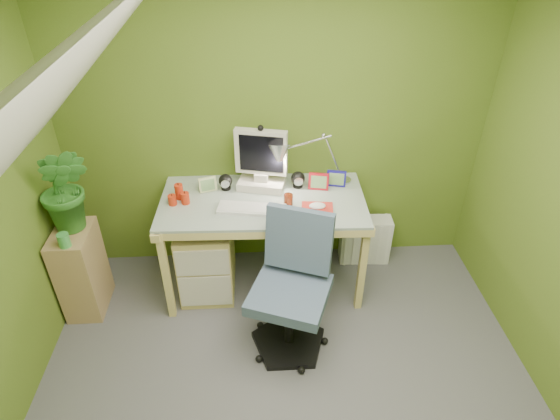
{
  "coord_description": "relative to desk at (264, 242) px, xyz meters",
  "views": [
    {
      "loc": [
        -0.16,
        -1.62,
        2.63
      ],
      "look_at": [
        0.0,
        1.0,
        0.85
      ],
      "focal_mm": 30.0,
      "sensor_mm": 36.0,
      "label": 1
    }
  ],
  "objects": [
    {
      "name": "speaker_left",
      "position": [
        -0.27,
        0.16,
        0.46
      ],
      "size": [
        0.12,
        0.12,
        0.12
      ],
      "primitive_type": null,
      "rotation": [
        0.0,
        0.0,
        0.2
      ],
      "color": "black",
      "rests_on": "desk"
    },
    {
      "name": "radiator",
      "position": [
        0.86,
        0.23,
        -0.19
      ],
      "size": [
        0.42,
        0.19,
        0.41
      ],
      "primitive_type": "cube",
      "rotation": [
        0.0,
        0.0,
        -0.05
      ],
      "color": "silver",
      "rests_on": "floor"
    },
    {
      "name": "photo_frame_green",
      "position": [
        -0.4,
        0.14,
        0.45
      ],
      "size": [
        0.13,
        0.06,
        0.11
      ],
      "primitive_type": "cube",
      "rotation": [
        0.0,
        0.0,
        0.32
      ],
      "color": "beige",
      "rests_on": "desk"
    },
    {
      "name": "photo_frame_red",
      "position": [
        0.42,
        0.12,
        0.46
      ],
      "size": [
        0.15,
        0.05,
        0.13
      ],
      "primitive_type": "cube",
      "rotation": [
        0.0,
        0.0,
        -0.19
      ],
      "color": "#B1121D",
      "rests_on": "desk"
    },
    {
      "name": "candle_cluster",
      "position": [
        -0.6,
        0.01,
        0.45
      ],
      "size": [
        0.18,
        0.17,
        0.11
      ],
      "primitive_type": null,
      "rotation": [
        0.0,
        0.0,
        0.24
      ],
      "color": "red",
      "rests_on": "desk"
    },
    {
      "name": "slope_ceiling",
      "position": [
        -0.89,
        -1.23,
        1.45
      ],
      "size": [
        1.1,
        3.2,
        1.1
      ],
      "primitive_type": "cube",
      "color": "white",
      "rests_on": "wall_left"
    },
    {
      "name": "photo_frame_blue",
      "position": [
        0.56,
        0.16,
        0.46
      ],
      "size": [
        0.14,
        0.05,
        0.12
      ],
      "primitive_type": "cube",
      "rotation": [
        0.0,
        0.0,
        -0.23
      ],
      "color": "navy",
      "rests_on": "desk"
    },
    {
      "name": "floor",
      "position": [
        0.11,
        -1.23,
        -0.4
      ],
      "size": [
        3.2,
        3.2,
        0.01
      ],
      "primitive_type": "cube",
      "color": "#56565B",
      "rests_on": "ground"
    },
    {
      "name": "amber_tumbler",
      "position": [
        0.18,
        -0.08,
        0.44
      ],
      "size": [
        0.08,
        0.08,
        0.08
      ],
      "primitive_type": "cylinder",
      "rotation": [
        0.0,
        0.0,
        0.25
      ],
      "color": "#9B3416",
      "rests_on": "desk"
    },
    {
      "name": "green_cup",
      "position": [
        -1.32,
        -0.34,
        0.34
      ],
      "size": [
        0.09,
        0.09,
        0.1
      ],
      "primitive_type": "cylinder",
      "rotation": [
        0.0,
        0.0,
        0.21
      ],
      "color": "green",
      "rests_on": "side_ledge"
    },
    {
      "name": "desk",
      "position": [
        0.0,
        0.0,
        0.0
      ],
      "size": [
        1.5,
        0.79,
        0.79
      ],
      "primitive_type": null,
      "rotation": [
        0.0,
        0.0,
        -0.03
      ],
      "color": "#D2BD6E",
      "rests_on": "floor"
    },
    {
      "name": "task_chair",
      "position": [
        0.15,
        -0.66,
        0.1
      ],
      "size": [
        0.71,
        0.71,
        0.99
      ],
      "primitive_type": null,
      "rotation": [
        0.0,
        0.0,
        -0.37
      ],
      "color": "#42546D",
      "rests_on": "floor"
    },
    {
      "name": "desk_lamp",
      "position": [
        0.45,
        0.18,
        0.71
      ],
      "size": [
        0.63,
        0.37,
        0.63
      ],
      "primitive_type": null,
      "rotation": [
        0.0,
        0.0,
        0.2
      ],
      "color": "#B0AFB4",
      "rests_on": "desk"
    },
    {
      "name": "keyboard",
      "position": [
        -0.08,
        -0.14,
        0.41
      ],
      "size": [
        0.49,
        0.23,
        0.02
      ],
      "primitive_type": "cube",
      "rotation": [
        0.0,
        0.0,
        -0.17
      ],
      "color": "silver",
      "rests_on": "desk"
    },
    {
      "name": "mousepad",
      "position": [
        0.38,
        -0.14,
        0.4
      ],
      "size": [
        0.24,
        0.18,
        0.01
      ],
      "primitive_type": "cube",
      "rotation": [
        0.0,
        0.0,
        -0.11
      ],
      "color": "red",
      "rests_on": "desk"
    },
    {
      "name": "wall_back",
      "position": [
        0.11,
        0.37,
        0.8
      ],
      "size": [
        3.2,
        0.01,
        2.4
      ],
      "primitive_type": "cube",
      "color": "#587523",
      "rests_on": "floor"
    },
    {
      "name": "speaker_right",
      "position": [
        0.27,
        0.16,
        0.46
      ],
      "size": [
        0.11,
        0.11,
        0.13
      ],
      "primitive_type": null,
      "rotation": [
        0.0,
        0.0,
        0.05
      ],
      "color": "black",
      "rests_on": "desk"
    },
    {
      "name": "side_ledge",
      "position": [
        -1.34,
        -0.19,
        -0.05
      ],
      "size": [
        0.26,
        0.4,
        0.69
      ],
      "primitive_type": "cube",
      "color": "tan",
      "rests_on": "floor"
    },
    {
      "name": "mouse",
      "position": [
        0.38,
        -0.14,
        0.42
      ],
      "size": [
        0.13,
        0.09,
        0.04
      ],
      "primitive_type": "ellipsoid",
      "rotation": [
        0.0,
        0.0,
        -0.15
      ],
      "color": "white",
      "rests_on": "mousepad"
    },
    {
      "name": "monitor",
      "position": [
        0.0,
        0.18,
        0.68
      ],
      "size": [
        0.46,
        0.33,
        0.56
      ],
      "primitive_type": null,
      "rotation": [
        0.0,
        0.0,
        -0.24
      ],
      "color": "beige",
      "rests_on": "desk"
    },
    {
      "name": "potted_plant",
      "position": [
        -1.3,
        -0.14,
        0.62
      ],
      "size": [
        0.4,
        0.34,
        0.64
      ],
      "primitive_type": "imported",
      "rotation": [
        0.0,
        0.0,
        -0.17
      ],
      "color": "#317627",
      "rests_on": "side_ledge"
    }
  ]
}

